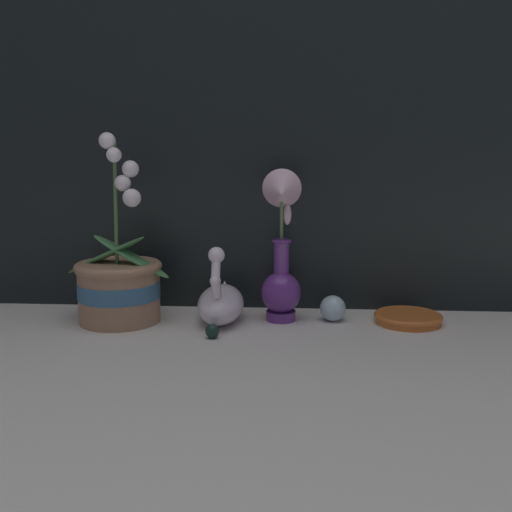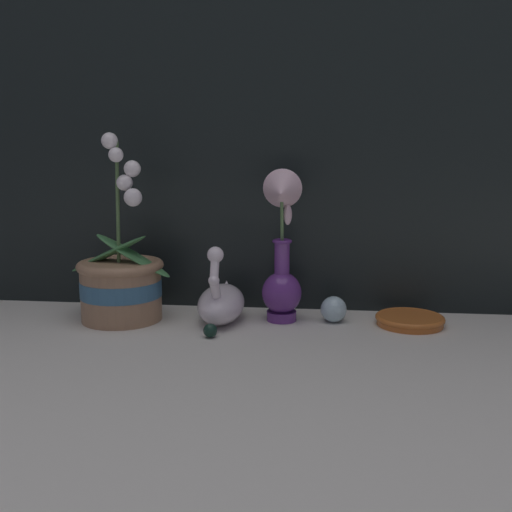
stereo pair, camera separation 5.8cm
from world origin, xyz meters
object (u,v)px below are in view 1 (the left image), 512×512
object	(u,v)px
swan_figurine	(221,302)
amber_dish	(408,318)
blue_vase	(281,257)
glass_sphere	(333,308)
orchid_potted_plant	(119,283)

from	to	relation	value
swan_figurine	amber_dish	xyz separation A→B (m)	(0.40, 0.02, -0.03)
blue_vase	glass_sphere	distance (m)	0.16
orchid_potted_plant	amber_dish	bearing A→B (deg)	2.35
blue_vase	glass_sphere	bearing A→B (deg)	6.09
glass_sphere	amber_dish	bearing A→B (deg)	-2.18
glass_sphere	swan_figurine	bearing A→B (deg)	-174.18
orchid_potted_plant	blue_vase	bearing A→B (deg)	3.23
swan_figurine	amber_dish	bearing A→B (deg)	2.63
swan_figurine	glass_sphere	world-z (taller)	swan_figurine
orchid_potted_plant	glass_sphere	xyz separation A→B (m)	(0.46, 0.03, -0.06)
orchid_potted_plant	amber_dish	xyz separation A→B (m)	(0.62, 0.03, -0.07)
blue_vase	glass_sphere	xyz separation A→B (m)	(0.11, 0.01, -0.11)
glass_sphere	orchid_potted_plant	bearing A→B (deg)	-176.07
orchid_potted_plant	blue_vase	world-z (taller)	orchid_potted_plant
glass_sphere	amber_dish	size ratio (longest dim) A/B	0.39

